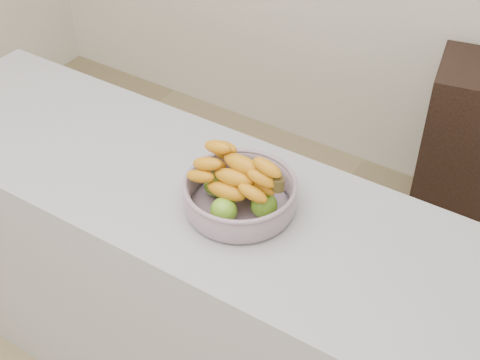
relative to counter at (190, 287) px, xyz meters
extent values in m
cube|color=#A1A1A9|center=(0.00, 0.00, 0.00)|extent=(2.00, 0.60, 0.90)
cube|color=black|center=(0.57, 1.28, -0.04)|extent=(0.52, 0.45, 0.82)
cylinder|color=#A4B5C5|center=(0.20, 0.00, 0.46)|extent=(0.27, 0.27, 0.01)
torus|color=#A4B5C5|center=(0.20, 0.00, 0.53)|extent=(0.31, 0.31, 0.01)
sphere|color=#4C8D18|center=(0.19, -0.08, 0.50)|extent=(0.07, 0.07, 0.07)
sphere|color=#4C8D18|center=(0.27, 0.00, 0.50)|extent=(0.07, 0.07, 0.07)
sphere|color=#4C8D18|center=(0.20, 0.08, 0.50)|extent=(0.07, 0.07, 0.07)
sphere|color=#4C8D18|center=(0.12, 0.00, 0.50)|extent=(0.07, 0.07, 0.07)
ellipsoid|color=orange|center=(0.18, -0.05, 0.54)|extent=(0.20, 0.06, 0.05)
ellipsoid|color=orange|center=(0.19, 0.00, 0.54)|extent=(0.20, 0.05, 0.05)
ellipsoid|color=orange|center=(0.19, 0.05, 0.54)|extent=(0.20, 0.07, 0.05)
ellipsoid|color=orange|center=(0.19, -0.03, 0.58)|extent=(0.20, 0.08, 0.05)
ellipsoid|color=orange|center=(0.20, 0.03, 0.58)|extent=(0.20, 0.09, 0.05)
ellipsoid|color=orange|center=(0.20, 0.00, 0.61)|extent=(0.20, 0.05, 0.05)
cylinder|color=#382E11|center=(0.31, 0.00, 0.59)|extent=(0.03, 0.03, 0.04)
camera|label=1|loc=(0.93, -1.15, 1.69)|focal=50.00mm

